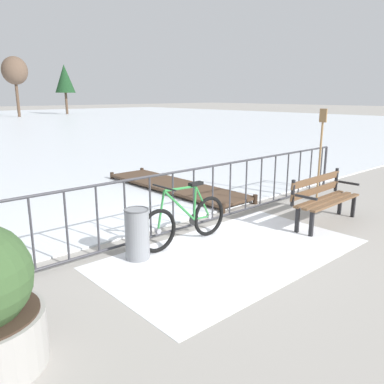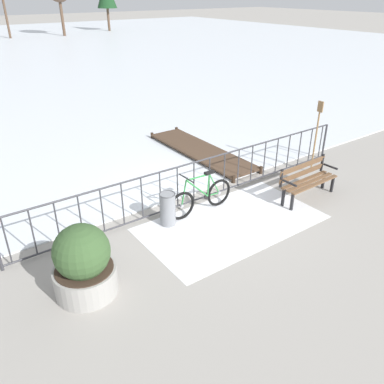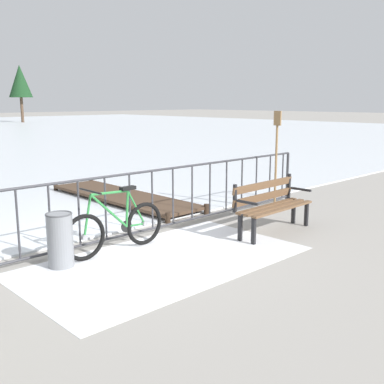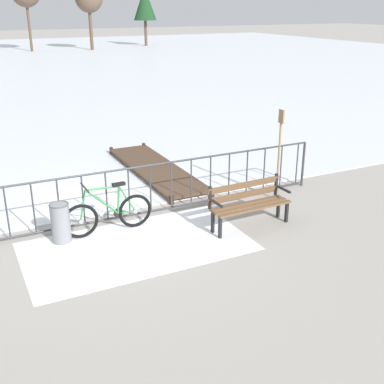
{
  "view_description": "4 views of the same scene",
  "coord_description": "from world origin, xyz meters",
  "px_view_note": "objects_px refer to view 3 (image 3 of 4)",
  "views": [
    {
      "loc": [
        -4.08,
        -4.76,
        2.26
      ],
      "look_at": [
        -0.13,
        -0.36,
        0.78
      ],
      "focal_mm": 36.52,
      "sensor_mm": 36.0,
      "label": 1
    },
    {
      "loc": [
        -5.0,
        -6.58,
        4.53
      ],
      "look_at": [
        -0.69,
        -0.58,
        0.68
      ],
      "focal_mm": 36.68,
      "sensor_mm": 36.0,
      "label": 2
    },
    {
      "loc": [
        -4.03,
        -5.89,
        2.17
      ],
      "look_at": [
        1.48,
        -0.11,
        0.61
      ],
      "focal_mm": 43.6,
      "sensor_mm": 36.0,
      "label": 3
    },
    {
      "loc": [
        -2.64,
        -8.54,
        4.01
      ],
      "look_at": [
        1.17,
        -0.88,
        0.71
      ],
      "focal_mm": 45.71,
      "sensor_mm": 36.0,
      "label": 4
    }
  ],
  "objects_px": {
    "bicycle_near_railing": "(116,228)",
    "oar_upright": "(276,154)",
    "park_bench": "(271,202)",
    "trash_bin": "(60,240)"
  },
  "relations": [
    {
      "from": "oar_upright",
      "to": "trash_bin",
      "type": "bearing_deg",
      "value": 179.58
    },
    {
      "from": "bicycle_near_railing",
      "to": "oar_upright",
      "type": "xyz_separation_m",
      "value": [
        3.78,
        -0.03,
        0.77
      ]
    },
    {
      "from": "park_bench",
      "to": "trash_bin",
      "type": "bearing_deg",
      "value": 165.02
    },
    {
      "from": "trash_bin",
      "to": "oar_upright",
      "type": "xyz_separation_m",
      "value": [
        4.67,
        -0.03,
        0.76
      ]
    },
    {
      "from": "bicycle_near_railing",
      "to": "oar_upright",
      "type": "bearing_deg",
      "value": -0.46
    },
    {
      "from": "park_bench",
      "to": "oar_upright",
      "type": "relative_size",
      "value": 0.81
    },
    {
      "from": "bicycle_near_railing",
      "to": "park_bench",
      "type": "relative_size",
      "value": 1.06
    },
    {
      "from": "park_bench",
      "to": "oar_upright",
      "type": "xyz_separation_m",
      "value": [
        1.3,
        0.87,
        0.63
      ]
    },
    {
      "from": "bicycle_near_railing",
      "to": "park_bench",
      "type": "distance_m",
      "value": 2.64
    },
    {
      "from": "bicycle_near_railing",
      "to": "park_bench",
      "type": "xyz_separation_m",
      "value": [
        2.48,
        -0.9,
        0.14
      ]
    }
  ]
}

